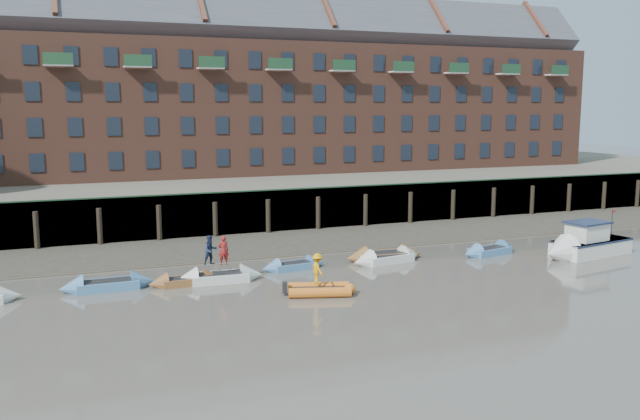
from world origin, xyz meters
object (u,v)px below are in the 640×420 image
rowboat_5 (387,258)px  rowboat_7 (490,251)px  rowboat_4 (294,266)px  person_rower_b (211,250)px  person_rower_a (223,250)px  rowboat_2 (186,281)px  rowboat_3 (219,277)px  rowboat_1 (108,285)px  person_rib_crew (317,269)px  rib_tender (322,290)px  motor_launch (579,246)px  rowboat_6 (385,256)px

rowboat_5 → rowboat_7: size_ratio=1.10×
rowboat_4 → person_rower_b: person_rower_b is taller
rowboat_4 → person_rower_a: bearing=-170.0°
rowboat_2 → rowboat_3: (1.79, -0.05, 0.04)m
rowboat_1 → rowboat_2: size_ratio=1.19×
rowboat_4 → person_rib_crew: 5.65m
person_rower_a → person_rib_crew: person_rower_a is taller
rowboat_7 → rib_tender: 14.38m
rowboat_4 → person_rower_b: (-5.12, -1.05, 1.55)m
rowboat_2 → person_rib_crew: (5.91, -4.26, 1.13)m
rowboat_3 → motor_launch: 22.82m
rowboat_5 → person_rower_a: 10.55m
rowboat_2 → person_rib_crew: person_rib_crew is taller
rib_tender → person_rower_b: person_rower_b is taller
rowboat_4 → rib_tender: 5.63m
rowboat_3 → rib_tender: (4.32, -4.33, 0.01)m
rib_tender → person_rower_b: size_ratio=2.17×
rowboat_7 → motor_launch: size_ratio=0.64×
rowboat_4 → rowboat_6: bearing=-4.2°
rowboat_6 → motor_launch: (11.95, -3.62, 0.46)m
rowboat_7 → person_rib_crew: person_rib_crew is taller
rowboat_2 → motor_launch: size_ratio=0.57×
rowboat_3 → rowboat_7: size_ratio=1.07×
person_rower_a → rowboat_2: bearing=1.2°
rib_tender → motor_launch: size_ratio=0.50×
rowboat_1 → person_rib_crew: bearing=-26.6°
rowboat_5 → rowboat_2: bearing=174.1°
rowboat_2 → rowboat_5: 12.46m
motor_launch → person_rower_b: size_ratio=4.38×
rowboat_5 → person_rower_b: bearing=173.6°
rowboat_4 → rib_tender: (-0.40, -5.62, 0.05)m
rowboat_7 → person_rower_b: bearing=169.2°
rowboat_2 → rowboat_7: size_ratio=0.89×
rowboat_2 → rowboat_6: bearing=4.3°
rowboat_2 → person_rower_b: (1.38, 0.19, 1.55)m
rowboat_2 → rowboat_4: (6.51, 1.23, -0.00)m
rowboat_1 → rib_tender: size_ratio=1.37×
motor_launch → rowboat_1: bearing=-15.8°
rowboat_1 → rowboat_2: (4.02, -0.50, -0.04)m
rowboat_5 → person_rower_a: size_ratio=3.13×
person_rower_b → rowboat_1: bearing=164.8°
person_rower_a → rowboat_6: bearing=-168.7°
person_rower_a → rowboat_3: bearing=-0.9°
rowboat_1 → rib_tender: (10.12, -4.88, 0.01)m
person_rib_crew → rowboat_2: bearing=49.2°
rowboat_5 → person_rower_b: size_ratio=3.08×
rowboat_3 → person_rower_a: bearing=-1.5°
rowboat_5 → rowboat_7: 7.21m
rowboat_7 → person_rower_a: person_rower_a is taller
person_rib_crew → person_rower_b: bearing=40.5°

